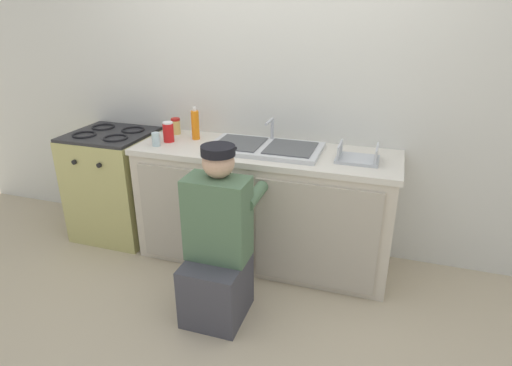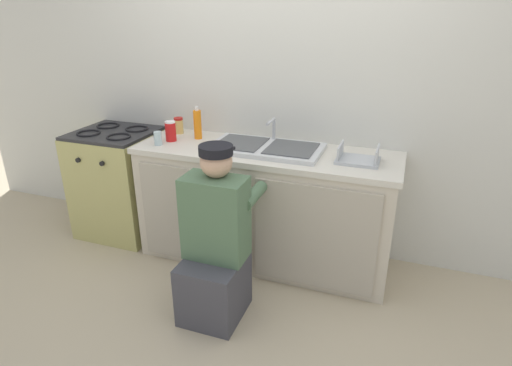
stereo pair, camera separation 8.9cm
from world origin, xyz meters
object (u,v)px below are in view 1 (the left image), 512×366
object	(u,v)px
plumber_person	(218,249)
condiment_jar	(176,126)
dish_rack_tray	(357,157)
soap_bottle_orange	(195,125)
sink_double_basin	(265,147)
stove_range	(116,184)
soda_cup_red	(168,132)
water_glass	(156,139)

from	to	relation	value
plumber_person	condiment_jar	bearing A→B (deg)	128.95
condiment_jar	dish_rack_tray	size ratio (longest dim) A/B	0.46
soap_bottle_orange	dish_rack_tray	xyz separation A→B (m)	(1.23, -0.12, -0.09)
condiment_jar	soap_bottle_orange	size ratio (longest dim) A/B	0.51
sink_double_basin	condiment_jar	world-z (taller)	sink_double_basin
stove_range	soda_cup_red	bearing A→B (deg)	-3.41
plumber_person	dish_rack_tray	world-z (taller)	plumber_person
stove_range	condiment_jar	distance (m)	0.73
sink_double_basin	soap_bottle_orange	world-z (taller)	soap_bottle_orange
stove_range	soap_bottle_orange	distance (m)	0.91
plumber_person	condiment_jar	size ratio (longest dim) A/B	8.63
soda_cup_red	dish_rack_tray	size ratio (longest dim) A/B	0.54
sink_double_basin	dish_rack_tray	world-z (taller)	sink_double_basin
stove_range	condiment_jar	xyz separation A→B (m)	(0.51, 0.17, 0.50)
soap_bottle_orange	sink_double_basin	bearing A→B (deg)	-8.74
soda_cup_red	condiment_jar	xyz separation A→B (m)	(-0.05, 0.20, -0.01)
water_glass	dish_rack_tray	size ratio (longest dim) A/B	0.36
condiment_jar	dish_rack_tray	distance (m)	1.46
sink_double_basin	condiment_jar	xyz separation A→B (m)	(-0.79, 0.17, 0.05)
sink_double_basin	water_glass	world-z (taller)	sink_double_basin
stove_range	dish_rack_tray	bearing A→B (deg)	-0.82
dish_rack_tray	plumber_person	bearing A→B (deg)	-137.02
soap_bottle_orange	dish_rack_tray	distance (m)	1.24
stove_range	soda_cup_red	world-z (taller)	soda_cup_red
sink_double_basin	soap_bottle_orange	xyz separation A→B (m)	(-0.58, 0.09, 0.09)
water_glass	soap_bottle_orange	size ratio (longest dim) A/B	0.40
sink_double_basin	condiment_jar	distance (m)	0.81
soda_cup_red	plumber_person	bearing A→B (deg)	-45.51
water_glass	soap_bottle_orange	xyz separation A→B (m)	(0.20, 0.25, 0.06)
plumber_person	soda_cup_red	size ratio (longest dim) A/B	7.26
stove_range	soap_bottle_orange	size ratio (longest dim) A/B	3.63
sink_double_basin	condiment_jar	bearing A→B (deg)	168.10
plumber_person	condiment_jar	distance (m)	1.23
sink_double_basin	stove_range	size ratio (longest dim) A/B	0.88
stove_range	dish_rack_tray	xyz separation A→B (m)	(1.95, -0.03, 0.46)
sink_double_basin	stove_range	distance (m)	1.38
sink_double_basin	plumber_person	distance (m)	0.84
water_glass	dish_rack_tray	distance (m)	1.44
dish_rack_tray	stove_range	bearing A→B (deg)	179.18
condiment_jar	soap_bottle_orange	world-z (taller)	soap_bottle_orange
soda_cup_red	condiment_jar	distance (m)	0.21
sink_double_basin	soda_cup_red	size ratio (longest dim) A/B	5.26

